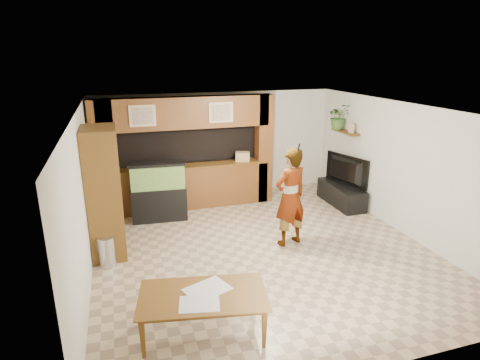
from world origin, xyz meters
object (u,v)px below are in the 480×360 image
object	(u,v)px
dining_table	(204,315)
pantry_cabinet	(104,193)
aquarium	(159,192)
person	(290,197)
television	(343,171)

from	to	relation	value
dining_table	pantry_cabinet	bearing A→B (deg)	123.31
pantry_cabinet	aquarium	distance (m)	1.73
aquarium	person	bearing A→B (deg)	-36.18
pantry_cabinet	person	xyz separation A→B (m)	(3.28, -0.65, -0.21)
pantry_cabinet	person	world-z (taller)	pantry_cabinet
television	person	size ratio (longest dim) A/B	0.66
pantry_cabinet	aquarium	bearing A→B (deg)	50.33
pantry_cabinet	dining_table	bearing A→B (deg)	-67.01
person	dining_table	distance (m)	3.05
person	dining_table	size ratio (longest dim) A/B	1.16
aquarium	television	world-z (taller)	aquarium
television	person	world-z (taller)	person
pantry_cabinet	television	bearing A→B (deg)	9.66
pantry_cabinet	television	world-z (taller)	pantry_cabinet
aquarium	person	distance (m)	2.96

